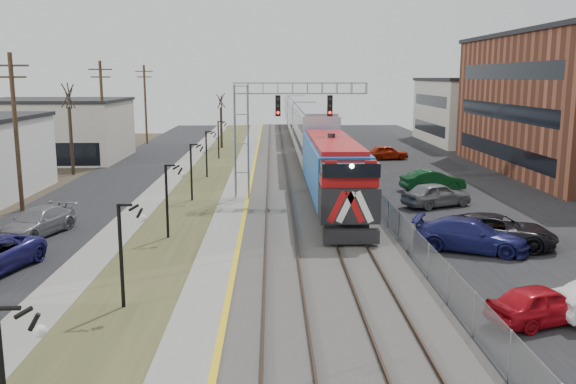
{
  "coord_description": "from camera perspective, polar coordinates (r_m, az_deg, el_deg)",
  "views": [
    {
      "loc": [
        1.56,
        -13.71,
        8.52
      ],
      "look_at": [
        2.41,
        17.5,
        2.6
      ],
      "focal_mm": 38.0,
      "sensor_mm": 36.0,
      "label": 1
    }
  ],
  "objects": [
    {
      "name": "train",
      "position": [
        74.01,
        1.52,
        6.39
      ],
      "size": [
        3.0,
        85.85,
        5.33
      ],
      "color": "#155BB2",
      "rests_on": "ground"
    },
    {
      "name": "parking_lot",
      "position": [
        51.51,
        14.75,
        0.88
      ],
      "size": [
        16.0,
        120.0,
        0.04
      ],
      "primitive_type": "cube",
      "color": "black",
      "rests_on": "ground"
    },
    {
      "name": "car_lot_d",
      "position": [
        31.42,
        16.72,
        -3.95
      ],
      "size": [
        5.97,
        4.28,
        1.61
      ],
      "primitive_type": "imported",
      "rotation": [
        0.0,
        0.0,
        1.16
      ],
      "color": "#181954",
      "rests_on": "ground"
    },
    {
      "name": "ballast_bed",
      "position": [
        49.5,
        1.3,
        0.94
      ],
      "size": [
        8.0,
        120.0,
        0.2
      ],
      "primitive_type": "cube",
      "color": "#595651",
      "rests_on": "ground"
    },
    {
      "name": "car_street_b",
      "position": [
        35.72,
        -22.42,
        -2.68
      ],
      "size": [
        3.47,
        5.46,
        1.47
      ],
      "primitive_type": "imported",
      "rotation": [
        0.0,
        0.0,
        -0.3
      ],
      "color": "gray",
      "rests_on": "ground"
    },
    {
      "name": "signal_gantry",
      "position": [
        41.81,
        -2.03,
        6.71
      ],
      "size": [
        9.0,
        1.07,
        8.15
      ],
      "color": "gray",
      "rests_on": "ground"
    },
    {
      "name": "track_near",
      "position": [
        49.41,
        -1.02,
        1.13
      ],
      "size": [
        1.58,
        120.0,
        0.15
      ],
      "color": "#2D2119",
      "rests_on": "ballast_bed"
    },
    {
      "name": "track_far",
      "position": [
        49.56,
        3.03,
        1.14
      ],
      "size": [
        1.58,
        120.0,
        0.15
      ],
      "color": "#2D2119",
      "rests_on": "ballast_bed"
    },
    {
      "name": "platform_edge",
      "position": [
        49.44,
        -3.48,
        1.08
      ],
      "size": [
        0.24,
        120.0,
        0.01
      ],
      "primitive_type": "cube",
      "color": "gold",
      "rests_on": "platform"
    },
    {
      "name": "bare_trees",
      "position": [
        54.82,
        -16.62,
        4.19
      ],
      "size": [
        12.3,
        42.3,
        5.95
      ],
      "color": "#382D23",
      "rests_on": "ground"
    },
    {
      "name": "car_lot_e",
      "position": [
        41.49,
        13.72,
        -0.28
      ],
      "size": [
        5.15,
        3.67,
        1.63
      ],
      "primitive_type": "imported",
      "rotation": [
        0.0,
        0.0,
        1.98
      ],
      "color": "slate",
      "rests_on": "ground"
    },
    {
      "name": "lampposts",
      "position": [
        33.13,
        -11.18,
        -0.82
      ],
      "size": [
        0.14,
        62.14,
        4.0
      ],
      "color": "black",
      "rests_on": "ground"
    },
    {
      "name": "grass_median",
      "position": [
        49.76,
        -7.94,
        0.81
      ],
      "size": [
        4.0,
        120.0,
        0.06
      ],
      "primitive_type": "cube",
      "color": "#3F4424",
      "rests_on": "ground"
    },
    {
      "name": "car_lot_f",
      "position": [
        47.16,
        13.38,
        1.0
      ],
      "size": [
        4.98,
        2.47,
        1.57
      ],
      "primitive_type": "imported",
      "rotation": [
        0.0,
        0.0,
        1.75
      ],
      "color": "#0B3A18",
      "rests_on": "ground"
    },
    {
      "name": "car_lot_a",
      "position": [
        23.32,
        22.68,
        -9.75
      ],
      "size": [
        4.35,
        2.85,
        1.38
      ],
      "primitive_type": "imported",
      "rotation": [
        0.0,
        0.0,
        1.9
      ],
      "color": "#B50D19",
      "rests_on": "ground"
    },
    {
      "name": "street_west",
      "position": [
        51.15,
        -16.32,
        0.73
      ],
      "size": [
        7.0,
        120.0,
        0.04
      ],
      "primitive_type": "cube",
      "color": "black",
      "rests_on": "ground"
    },
    {
      "name": "platform",
      "position": [
        49.5,
        -4.49,
        0.93
      ],
      "size": [
        2.0,
        120.0,
        0.24
      ],
      "primitive_type": "cube",
      "color": "gray",
      "rests_on": "ground"
    },
    {
      "name": "car_lot_g",
      "position": [
        64.27,
        9.22,
        3.66
      ],
      "size": [
        4.68,
        2.48,
        1.52
      ],
      "primitive_type": "imported",
      "rotation": [
        0.0,
        0.0,
        1.73
      ],
      "color": "#A8240C",
      "rests_on": "ground"
    },
    {
      "name": "utility_poles",
      "position": [
        42.06,
        -24.09,
        5.0
      ],
      "size": [
        0.28,
        80.28,
        10.0
      ],
      "color": "#4C3823",
      "rests_on": "ground"
    },
    {
      "name": "sidewalk",
      "position": [
        50.18,
        -11.35,
        0.79
      ],
      "size": [
        2.0,
        120.0,
        0.08
      ],
      "primitive_type": "cube",
      "color": "gray",
      "rests_on": "ground"
    },
    {
      "name": "fence",
      "position": [
        49.77,
        6.14,
        1.75
      ],
      "size": [
        0.04,
        120.0,
        1.6
      ],
      "primitive_type": "cube",
      "color": "gray",
      "rests_on": "ground"
    },
    {
      "name": "car_lot_c",
      "position": [
        32.69,
        18.96,
        -3.5
      ],
      "size": [
        6.38,
        4.46,
        1.62
      ],
      "primitive_type": "imported",
      "rotation": [
        0.0,
        0.0,
        1.23
      ],
      "color": "black",
      "rests_on": "ground"
    }
  ]
}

